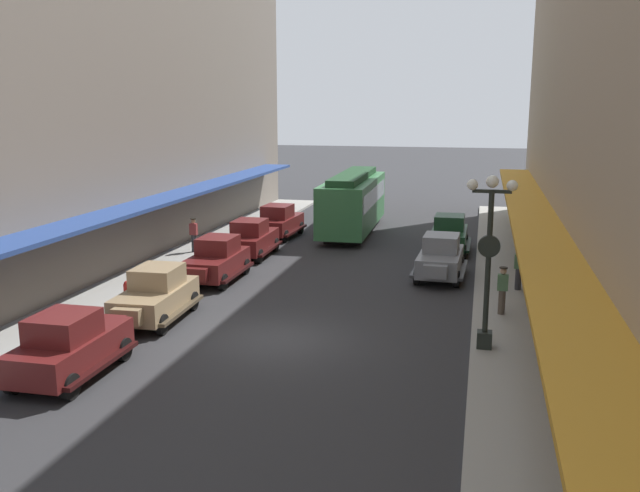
# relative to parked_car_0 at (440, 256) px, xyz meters

# --- Properties ---
(ground_plane) EXTENTS (200.00, 200.00, 0.00)m
(ground_plane) POSITION_rel_parked_car_0_xyz_m (-4.53, -9.08, -0.94)
(ground_plane) COLOR #2D2D30
(sidewalk_left) EXTENTS (3.00, 60.00, 0.15)m
(sidewalk_left) POSITION_rel_parked_car_0_xyz_m (-12.03, -9.08, -0.87)
(sidewalk_left) COLOR #99968E
(sidewalk_left) RESTS_ON ground
(sidewalk_right) EXTENTS (3.00, 60.00, 0.15)m
(sidewalk_right) POSITION_rel_parked_car_0_xyz_m (2.97, -9.08, -0.87)
(sidewalk_right) COLOR #99968E
(sidewalk_right) RESTS_ON ground
(parked_car_0) EXTENTS (2.24, 4.30, 1.84)m
(parked_car_0) POSITION_rel_parked_car_0_xyz_m (0.00, 0.00, 0.00)
(parked_car_0) COLOR slate
(parked_car_0) RESTS_ON ground
(parked_car_1) EXTENTS (2.16, 4.27, 1.84)m
(parked_car_1) POSITION_rel_parked_car_0_xyz_m (0.08, 5.41, 0.00)
(parked_car_1) COLOR #193D23
(parked_car_1) RESTS_ON ground
(parked_car_2) EXTENTS (2.18, 4.27, 1.84)m
(parked_car_2) POSITION_rel_parked_car_0_xyz_m (-9.08, -13.26, 0.00)
(parked_car_2) COLOR #591919
(parked_car_2) RESTS_ON ground
(parked_car_3) EXTENTS (2.21, 4.29, 1.84)m
(parked_car_3) POSITION_rel_parked_car_0_xyz_m (-9.20, 2.11, 0.00)
(parked_car_3) COLOR #591919
(parked_car_3) RESTS_ON ground
(parked_car_4) EXTENTS (2.30, 4.32, 1.84)m
(parked_car_4) POSITION_rel_parked_car_0_xyz_m (-9.11, -8.14, 0.00)
(parked_car_4) COLOR #997F5B
(parked_car_4) RESTS_ON ground
(parked_car_5) EXTENTS (2.17, 4.27, 1.84)m
(parked_car_5) POSITION_rel_parked_car_0_xyz_m (-9.10, -2.63, 0.00)
(parked_car_5) COLOR #591919
(parked_car_5) RESTS_ON ground
(parked_car_6) EXTENTS (2.29, 4.31, 1.84)m
(parked_car_6) POSITION_rel_parked_car_0_xyz_m (-9.32, 7.14, 0.00)
(parked_car_6) COLOR #591919
(parked_car_6) RESTS_ON ground
(streetcar) EXTENTS (2.74, 9.66, 3.46)m
(streetcar) POSITION_rel_parked_car_0_xyz_m (-5.57, 9.40, 0.96)
(streetcar) COLOR #33723F
(streetcar) RESTS_ON ground
(lamp_post_with_clock) EXTENTS (1.42, 0.44, 5.16)m
(lamp_post_with_clock) POSITION_rel_parked_car_0_xyz_m (1.87, -8.74, 2.04)
(lamp_post_with_clock) COLOR black
(lamp_post_with_clock) RESTS_ON sidewalk_right
(fire_hydrant) EXTENTS (0.24, 0.24, 0.82)m
(fire_hydrant) POSITION_rel_parked_car_0_xyz_m (-10.88, -6.92, -0.38)
(fire_hydrant) COLOR #B21E19
(fire_hydrant) RESTS_ON sidewalk_left
(pedestrian_0) EXTENTS (0.36, 0.24, 1.64)m
(pedestrian_0) POSITION_rel_parked_car_0_xyz_m (3.53, 9.29, 0.05)
(pedestrian_0) COLOR #2D2D33
(pedestrian_0) RESTS_ON sidewalk_right
(pedestrian_1) EXTENTS (0.36, 0.28, 1.67)m
(pedestrian_1) POSITION_rel_parked_car_0_xyz_m (3.13, -1.73, 0.07)
(pedestrian_1) COLOR #2D2D33
(pedestrian_1) RESTS_ON sidewalk_right
(pedestrian_2) EXTENTS (0.36, 0.28, 1.67)m
(pedestrian_2) POSITION_rel_parked_car_0_xyz_m (-12.09, 1.85, 0.07)
(pedestrian_2) COLOR #2D2D33
(pedestrian_2) RESTS_ON sidewalk_left
(pedestrian_3) EXTENTS (0.36, 0.28, 1.67)m
(pedestrian_3) POSITION_rel_parked_car_0_xyz_m (2.43, -5.17, 0.07)
(pedestrian_3) COLOR #4C4238
(pedestrian_3) RESTS_ON sidewalk_right
(pedestrian_4) EXTENTS (0.36, 0.28, 1.67)m
(pedestrian_4) POSITION_rel_parked_car_0_xyz_m (3.59, -5.04, 0.07)
(pedestrian_4) COLOR #4C4238
(pedestrian_4) RESTS_ON sidewalk_right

